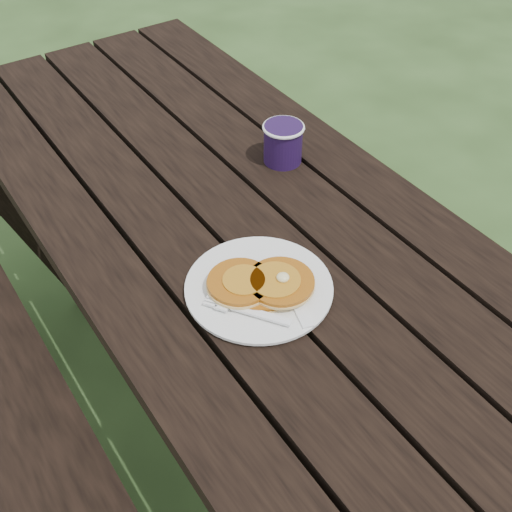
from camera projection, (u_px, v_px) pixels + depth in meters
ground at (236, 404)px, 1.88m from camera, size 60.00×60.00×0.00m
picnic_table at (233, 322)px, 1.63m from camera, size 1.36×1.80×0.75m
plate at (259, 288)px, 1.17m from camera, size 0.34×0.34×0.01m
pancake_stack at (261, 284)px, 1.15m from camera, size 0.18×0.16×0.04m
knife at (291, 291)px, 1.16m from camera, size 0.07×0.18×0.00m
fork at (261, 315)px, 1.11m from camera, size 0.12×0.15×0.01m
coffee_cup at (283, 141)px, 1.44m from camera, size 0.10×0.10×0.09m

